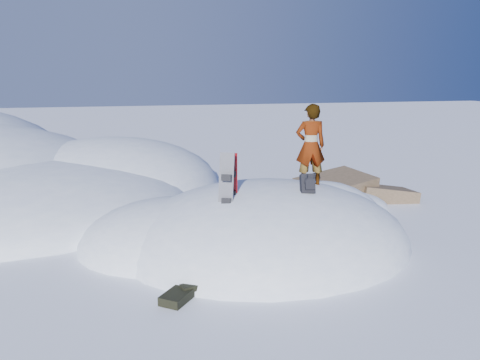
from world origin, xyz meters
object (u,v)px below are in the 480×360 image
object	(u,v)px
snowboard_red	(231,186)
snowboard_dark	(226,192)
backpack	(308,184)
person	(310,146)

from	to	relation	value
snowboard_red	snowboard_dark	distance (m)	0.40
snowboard_dark	backpack	distance (m)	1.91
person	snowboard_dark	bearing A→B (deg)	29.64
snowboard_red	person	size ratio (longest dim) A/B	0.75
snowboard_red	person	distance (m)	2.31
snowboard_red	person	xyz separation A→B (m)	(2.12, 0.52, 0.75)
person	snowboard_red	bearing A→B (deg)	23.18
snowboard_red	snowboard_dark	world-z (taller)	snowboard_dark
snowboard_dark	backpack	bearing A→B (deg)	30.89
snowboard_dark	person	distance (m)	2.61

